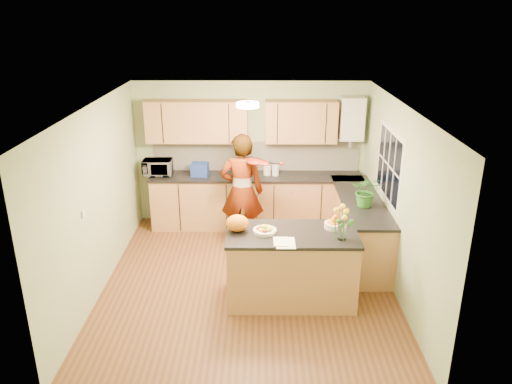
{
  "coord_description": "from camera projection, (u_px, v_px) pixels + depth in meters",
  "views": [
    {
      "loc": [
        0.16,
        -6.17,
        3.67
      ],
      "look_at": [
        0.11,
        0.5,
        1.17
      ],
      "focal_mm": 35.0,
      "sensor_mm": 36.0,
      "label": 1
    }
  ],
  "objects": [
    {
      "name": "light_switch",
      "position": [
        83.0,
        214.0,
        6.06
      ],
      "size": [
        0.02,
        0.09,
        0.09
      ],
      "primitive_type": "cube",
      "color": "silver",
      "rests_on": "wall_left"
    },
    {
      "name": "fruit_dish",
      "position": [
        265.0,
        230.0,
        6.33
      ],
      "size": [
        0.3,
        0.3,
        0.1
      ],
      "color": "beige",
      "rests_on": "peninsula_island"
    },
    {
      "name": "floor",
      "position": [
        248.0,
        282.0,
        7.06
      ],
      "size": [
        4.5,
        4.5,
        0.0
      ],
      "primitive_type": "plane",
      "color": "#513217",
      "rests_on": "ground"
    },
    {
      "name": "wall_back",
      "position": [
        251.0,
        153.0,
        8.73
      ],
      "size": [
        4.0,
        0.02,
        2.5
      ],
      "primitive_type": "cube",
      "color": "#8FA777",
      "rests_on": "floor"
    },
    {
      "name": "peninsula_island",
      "position": [
        291.0,
        266.0,
        6.51
      ],
      "size": [
        1.68,
        0.86,
        0.96
      ],
      "color": "#A37141",
      "rests_on": "floor"
    },
    {
      "name": "kettle",
      "position": [
        243.0,
        169.0,
        8.56
      ],
      "size": [
        0.14,
        0.14,
        0.27
      ],
      "rotation": [
        0.0,
        0.0,
        0.15
      ],
      "color": "silver",
      "rests_on": "back_counter"
    },
    {
      "name": "violin",
      "position": [
        254.0,
        161.0,
        7.42
      ],
      "size": [
        0.7,
        0.61,
        0.17
      ],
      "primitive_type": null,
      "rotation": [
        0.17,
        0.0,
        -0.61
      ],
      "color": "#4F0A04",
      "rests_on": "violinist"
    },
    {
      "name": "wall_front",
      "position": [
        242.0,
        290.0,
        4.52
      ],
      "size": [
        4.0,
        0.02,
        2.5
      ],
      "primitive_type": "cube",
      "color": "#8FA777",
      "rests_on": "floor"
    },
    {
      "name": "violinist",
      "position": [
        242.0,
        192.0,
        7.82
      ],
      "size": [
        0.69,
        0.46,
        1.87
      ],
      "primitive_type": "imported",
      "rotation": [
        0.0,
        0.0,
        3.13
      ],
      "color": "tan",
      "rests_on": "floor"
    },
    {
      "name": "papers",
      "position": [
        285.0,
        243.0,
        6.06
      ],
      "size": [
        0.23,
        0.32,
        0.01
      ],
      "primitive_type": "cube",
      "color": "white",
      "rests_on": "peninsula_island"
    },
    {
      "name": "wall_right",
      "position": [
        398.0,
        200.0,
        6.61
      ],
      "size": [
        0.02,
        4.5,
        2.5
      ],
      "primitive_type": "cube",
      "color": "#8FA777",
      "rests_on": "floor"
    },
    {
      "name": "microwave",
      "position": [
        158.0,
        167.0,
        8.53
      ],
      "size": [
        0.49,
        0.34,
        0.27
      ],
      "primitive_type": "imported",
      "rotation": [
        0.0,
        0.0,
        0.02
      ],
      "color": "silver",
      "rests_on": "back_counter"
    },
    {
      "name": "right_counter",
      "position": [
        359.0,
        227.0,
        7.68
      ],
      "size": [
        0.62,
        2.24,
        0.94
      ],
      "color": "#A37141",
      "rests_on": "floor"
    },
    {
      "name": "upper_cabinets",
      "position": [
        240.0,
        121.0,
        8.36
      ],
      "size": [
        3.2,
        0.34,
        0.7
      ],
      "color": "#A37141",
      "rests_on": "wall_back"
    },
    {
      "name": "orange_bowl",
      "position": [
        334.0,
        224.0,
        6.46
      ],
      "size": [
        0.25,
        0.25,
        0.15
      ],
      "color": "beige",
      "rests_on": "peninsula_island"
    },
    {
      "name": "boiler",
      "position": [
        352.0,
        119.0,
        8.34
      ],
      "size": [
        0.4,
        0.3,
        0.86
      ],
      "color": "silver",
      "rests_on": "wall_back"
    },
    {
      "name": "orange_bag",
      "position": [
        237.0,
        223.0,
        6.36
      ],
      "size": [
        0.36,
        0.34,
        0.22
      ],
      "primitive_type": "ellipsoid",
      "rotation": [
        0.0,
        0.0,
        0.41
      ],
      "color": "orange",
      "rests_on": "peninsula_island"
    },
    {
      "name": "ceiling_lamp",
      "position": [
        248.0,
        105.0,
        6.48
      ],
      "size": [
        0.3,
        0.3,
        0.07
      ],
      "color": "#FFEABF",
      "rests_on": "ceiling"
    },
    {
      "name": "wall_left",
      "position": [
        98.0,
        199.0,
        6.64
      ],
      "size": [
        0.02,
        4.5,
        2.5
      ],
      "primitive_type": "cube",
      "color": "#8FA777",
      "rests_on": "floor"
    },
    {
      "name": "splashback",
      "position": [
        256.0,
        156.0,
        8.74
      ],
      "size": [
        3.6,
        0.02,
        0.52
      ],
      "primitive_type": "cube",
      "color": "#EEE4CE",
      "rests_on": "back_counter"
    },
    {
      "name": "ceiling",
      "position": [
        247.0,
        106.0,
        6.19
      ],
      "size": [
        4.0,
        4.5,
        0.02
      ],
      "primitive_type": "cube",
      "color": "silver",
      "rests_on": "wall_back"
    },
    {
      "name": "blue_box",
      "position": [
        200.0,
        169.0,
        8.49
      ],
      "size": [
        0.3,
        0.23,
        0.23
      ],
      "primitive_type": "cube",
      "rotation": [
        0.0,
        0.0,
        -0.09
      ],
      "color": "navy",
      "rests_on": "back_counter"
    },
    {
      "name": "potted_plant",
      "position": [
        367.0,
        191.0,
        7.16
      ],
      "size": [
        0.51,
        0.47,
        0.47
      ],
      "primitive_type": "imported",
      "rotation": [
        0.0,
        0.0,
        -0.29
      ],
      "color": "#2D6C24",
      "rests_on": "right_counter"
    },
    {
      "name": "back_counter",
      "position": [
        256.0,
        201.0,
        8.72
      ],
      "size": [
        3.64,
        0.62,
        0.94
      ],
      "color": "#A37141",
      "rests_on": "floor"
    },
    {
      "name": "window_right",
      "position": [
        389.0,
        165.0,
        7.07
      ],
      "size": [
        0.01,
        1.3,
        1.05
      ],
      "color": "silver",
      "rests_on": "wall_right"
    },
    {
      "name": "flower_vase",
      "position": [
        343.0,
        215.0,
        6.06
      ],
      "size": [
        0.27,
        0.27,
        0.49
      ],
      "rotation": [
        0.0,
        0.0,
        0.37
      ],
      "color": "silver",
      "rests_on": "peninsula_island"
    },
    {
      "name": "jar_cream",
      "position": [
        267.0,
        170.0,
        8.55
      ],
      "size": [
        0.14,
        0.14,
        0.19
      ],
      "primitive_type": "cylinder",
      "rotation": [
        0.0,
        0.0,
        -0.12
      ],
      "color": "beige",
      "rests_on": "back_counter"
    },
    {
      "name": "jar_white",
      "position": [
        276.0,
        170.0,
        8.52
      ],
      "size": [
        0.15,
        0.15,
        0.18
      ],
      "primitive_type": "cylinder",
      "rotation": [
        0.0,
        0.0,
        -0.28
      ],
      "color": "silver",
      "rests_on": "back_counter"
    }
  ]
}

